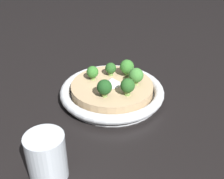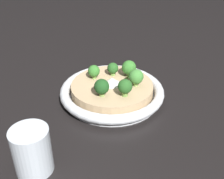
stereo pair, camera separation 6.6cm
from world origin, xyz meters
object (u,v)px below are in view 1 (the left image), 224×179
object	(u,v)px
drinking_glass	(47,157)
broccoli_back	(93,72)
risotto_bowl	(112,91)
broccoli_front	(136,76)
broccoli_front_left	(128,86)
broccoli_right	(127,67)
broccoli_back_right	(111,69)
broccoli_left	(103,87)

from	to	relation	value
drinking_glass	broccoli_back	bearing A→B (deg)	4.18
risotto_bowl	broccoli_front	distance (m)	0.07
broccoli_front_left	broccoli_right	world-z (taller)	broccoli_right
broccoli_back_right	drinking_glass	world-z (taller)	drinking_glass
broccoli_back	broccoli_front	bearing A→B (deg)	-85.85
risotto_bowl	broccoli_back_right	size ratio (longest dim) A/B	7.50
risotto_bowl	broccoli_front_left	distance (m)	0.07
broccoli_back	broccoli_back_right	world-z (taller)	broccoli_back
broccoli_front_left	broccoli_left	xyz separation A→B (m)	(-0.02, 0.05, -0.00)
broccoli_front	broccoli_back_right	bearing A→B (deg)	69.37
broccoli_back	broccoli_left	xyz separation A→B (m)	(-0.06, -0.05, 0.00)
risotto_bowl	broccoli_back	xyz separation A→B (m)	(0.01, 0.05, 0.04)
broccoli_front	broccoli_left	bearing A→B (deg)	141.31
broccoli_front	drinking_glass	xyz separation A→B (m)	(-0.27, 0.08, -0.02)
broccoli_front	broccoli_front_left	bearing A→B (deg)	171.71
broccoli_front_left	drinking_glass	xyz separation A→B (m)	(-0.22, 0.08, -0.02)
broccoli_left	drinking_glass	world-z (taller)	drinking_glass
broccoli_back	broccoli_front_left	bearing A→B (deg)	-113.74
broccoli_front	drinking_glass	world-z (taller)	drinking_glass
risotto_bowl	drinking_glass	bearing A→B (deg)	173.11
risotto_bowl	broccoli_left	bearing A→B (deg)	176.79
broccoli_back	broccoli_left	distance (m)	0.08
broccoli_back	broccoli_right	distance (m)	0.09
broccoli_front_left	broccoli_front	distance (m)	0.05
risotto_bowl	broccoli_left	distance (m)	0.07
broccoli_right	broccoli_left	bearing A→B (deg)	166.58
broccoli_back_right	broccoli_front	xyz separation A→B (m)	(-0.03, -0.07, 0.01)
broccoli_front	broccoli_left	xyz separation A→B (m)	(-0.07, 0.06, -0.00)
broccoli_front_left	drinking_glass	bearing A→B (deg)	160.97
broccoli_right	broccoli_back_right	bearing A→B (deg)	104.45
risotto_bowl	broccoli_back_right	xyz separation A→B (m)	(0.04, 0.02, 0.04)
broccoli_left	drinking_glass	size ratio (longest dim) A/B	0.48
broccoli_front	risotto_bowl	bearing A→B (deg)	105.90
broccoli_front	broccoli_left	world-z (taller)	broccoli_front
risotto_bowl	broccoli_back	world-z (taller)	broccoli_back
drinking_glass	broccoli_front_left	bearing A→B (deg)	-19.03
broccoli_right	drinking_glass	world-z (taller)	drinking_glass
broccoli_back_right	broccoli_left	distance (m)	0.10
broccoli_back	broccoli_left	size ratio (longest dim) A/B	0.87
risotto_bowl	broccoli_front	bearing A→B (deg)	-74.10
broccoli_left	drinking_glass	xyz separation A→B (m)	(-0.20, 0.03, -0.02)
risotto_bowl	broccoli_back	distance (m)	0.06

